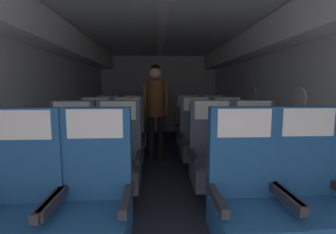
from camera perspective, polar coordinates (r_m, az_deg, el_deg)
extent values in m
cube|color=#2D3342|center=(3.59, -1.24, -13.47)|extent=(3.45, 7.08, 0.02)
cube|color=silver|center=(3.70, -27.40, 3.59)|extent=(0.08, 6.68, 2.15)
cube|color=silver|center=(3.78, 24.20, 3.82)|extent=(0.08, 6.68, 2.15)
cube|color=silver|center=(3.49, -1.34, 22.09)|extent=(3.33, 6.68, 0.06)
cube|color=#B6BBBB|center=(6.73, -2.14, 5.56)|extent=(3.33, 0.06, 2.15)
cube|color=white|center=(3.68, -25.16, 17.12)|extent=(0.33, 6.41, 0.36)
cube|color=white|center=(3.75, 21.98, 17.05)|extent=(0.33, 6.41, 0.36)
cube|color=white|center=(3.48, -1.34, 21.45)|extent=(0.12, 6.01, 0.02)
cylinder|color=white|center=(3.18, 28.99, 3.84)|extent=(0.01, 0.26, 0.26)
cylinder|color=white|center=(4.37, 19.71, 4.93)|extent=(0.01, 0.26, 0.26)
cylinder|color=white|center=(5.63, 14.46, 5.49)|extent=(0.01, 0.26, 0.26)
cube|color=navy|center=(1.92, -32.73, -22.41)|extent=(0.47, 0.50, 0.23)
cube|color=navy|center=(1.93, -30.55, -7.93)|extent=(0.47, 0.09, 0.66)
cube|color=#28282D|center=(1.73, -26.36, -17.77)|extent=(0.05, 0.42, 0.06)
cube|color=silver|center=(1.84, -31.68, -1.63)|extent=(0.38, 0.01, 0.20)
cube|color=navy|center=(1.77, -17.67, -24.20)|extent=(0.47, 0.50, 0.23)
cube|color=navy|center=(1.78, -16.51, -8.40)|extent=(0.47, 0.09, 0.66)
cube|color=#28282D|center=(1.64, -9.81, -18.68)|extent=(0.05, 0.42, 0.06)
cube|color=#28282D|center=(1.75, -25.49, -17.54)|extent=(0.05, 0.42, 0.06)
cube|color=silver|center=(1.69, -17.16, -1.59)|extent=(0.38, 0.01, 0.20)
cube|color=navy|center=(2.03, 32.07, -20.66)|extent=(0.47, 0.50, 0.23)
cube|color=navy|center=(2.04, 29.55, -7.07)|extent=(0.47, 0.09, 0.66)
cube|color=#28282D|center=(1.83, 26.44, -16.39)|extent=(0.05, 0.42, 0.06)
cube|color=silver|center=(1.96, 30.71, -1.11)|extent=(0.38, 0.01, 0.20)
cube|color=navy|center=(1.81, 18.96, -23.48)|extent=(0.47, 0.50, 0.23)
cube|color=navy|center=(1.82, 17.08, -8.09)|extent=(0.47, 0.09, 0.66)
cube|color=#28282D|center=(1.81, 26.18, -16.65)|extent=(0.05, 0.42, 0.06)
cube|color=#28282D|center=(1.65, 11.54, -18.43)|extent=(0.05, 0.42, 0.06)
cube|color=silver|center=(1.73, 17.90, -1.42)|extent=(0.38, 0.01, 0.20)
cube|color=#38383D|center=(2.80, -22.35, -17.45)|extent=(0.17, 0.18, 0.23)
cube|color=#4C5666|center=(2.72, -22.58, -13.10)|extent=(0.47, 0.50, 0.23)
cube|color=#4C5666|center=(2.79, -21.59, -3.07)|extent=(0.47, 0.09, 0.66)
cube|color=#28282D|center=(2.59, -18.00, -9.18)|extent=(0.05, 0.42, 0.06)
cube|color=#28282D|center=(2.74, -27.31, -8.73)|extent=(0.05, 0.42, 0.06)
cube|color=silver|center=(2.72, -22.13, 1.35)|extent=(0.38, 0.01, 0.20)
cube|color=#38383D|center=(2.69, -11.93, -18.09)|extent=(0.17, 0.18, 0.23)
cube|color=#4C5666|center=(2.60, -12.06, -13.59)|extent=(0.47, 0.50, 0.23)
cube|color=#4C5666|center=(2.68, -11.61, -3.11)|extent=(0.47, 0.09, 0.66)
cube|color=#28282D|center=(2.51, -7.00, -9.36)|extent=(0.05, 0.42, 0.06)
cube|color=#28282D|center=(2.58, -17.21, -9.16)|extent=(0.05, 0.42, 0.06)
cube|color=silver|center=(2.61, -11.89, 1.50)|extent=(0.38, 0.01, 0.20)
cube|color=#38383D|center=(2.87, 20.42, -16.72)|extent=(0.17, 0.18, 0.23)
cube|color=#4C5666|center=(2.79, 20.62, -12.46)|extent=(0.47, 0.50, 0.23)
cube|color=#4C5666|center=(2.87, 19.36, -2.73)|extent=(0.47, 0.09, 0.66)
cube|color=#28282D|center=(2.83, 25.06, -8.12)|extent=(0.05, 0.42, 0.06)
cube|color=#28282D|center=(2.65, 16.26, -8.74)|extent=(0.05, 0.42, 0.06)
cube|color=silver|center=(2.79, 19.92, 1.59)|extent=(0.38, 0.01, 0.20)
cube|color=#38383D|center=(2.73, 10.85, -17.65)|extent=(0.17, 0.18, 0.23)
cube|color=#4C5666|center=(2.65, 10.97, -13.20)|extent=(0.47, 0.50, 0.23)
cube|color=#4C5666|center=(2.73, 10.15, -2.91)|extent=(0.47, 0.09, 0.66)
cube|color=#28282D|center=(2.65, 15.90, -8.73)|extent=(0.05, 0.42, 0.06)
cube|color=#28282D|center=(2.54, 6.04, -9.17)|extent=(0.05, 0.42, 0.06)
cube|color=silver|center=(2.65, 10.49, 1.62)|extent=(0.38, 0.01, 0.20)
cube|color=#38383D|center=(3.67, -17.00, -11.30)|extent=(0.17, 0.18, 0.23)
cube|color=#4C5666|center=(3.61, -17.13, -7.89)|extent=(0.47, 0.50, 0.23)
cube|color=#4C5666|center=(3.72, -16.60, -0.46)|extent=(0.47, 0.09, 0.66)
cube|color=#28282D|center=(3.51, -13.65, -4.78)|extent=(0.05, 0.42, 0.06)
cube|color=#28282D|center=(3.63, -20.73, -4.68)|extent=(0.05, 0.42, 0.06)
cube|color=silver|center=(3.65, -16.90, 2.89)|extent=(0.38, 0.01, 0.20)
cube|color=#38383D|center=(3.59, -9.71, -11.51)|extent=(0.17, 0.18, 0.23)
cube|color=#4C5666|center=(3.53, -9.79, -8.03)|extent=(0.47, 0.50, 0.23)
cube|color=#4C5666|center=(3.64, -9.55, -0.42)|extent=(0.47, 0.09, 0.66)
cube|color=#28282D|center=(3.46, -6.11, -4.81)|extent=(0.05, 0.42, 0.06)
cube|color=#28282D|center=(3.51, -13.54, -4.78)|extent=(0.05, 0.42, 0.06)
cube|color=silver|center=(3.57, -9.71, 3.00)|extent=(0.38, 0.01, 0.20)
cube|color=#38383D|center=(3.70, 14.34, -11.06)|extent=(0.17, 0.18, 0.23)
cube|color=#4C5666|center=(3.64, 14.45, -7.68)|extent=(0.47, 0.50, 0.23)
cube|color=#4C5666|center=(3.75, 13.72, -0.31)|extent=(0.47, 0.09, 0.66)
cube|color=#28282D|center=(3.67, 17.94, -4.43)|extent=(0.05, 0.42, 0.06)
cube|color=#28282D|center=(3.53, 11.03, -4.65)|extent=(0.05, 0.42, 0.06)
cube|color=silver|center=(3.68, 14.04, 3.01)|extent=(0.38, 0.01, 0.20)
cube|color=#38383D|center=(3.61, 6.96, -11.33)|extent=(0.17, 0.18, 0.23)
cube|color=#4C5666|center=(3.55, 7.02, -7.88)|extent=(0.47, 0.50, 0.23)
cube|color=#4C5666|center=(3.67, 6.56, -0.32)|extent=(0.47, 0.09, 0.66)
cube|color=#28282D|center=(3.55, 10.68, -4.58)|extent=(0.05, 0.42, 0.06)
cube|color=#28282D|center=(3.47, 3.36, -4.74)|extent=(0.05, 0.42, 0.06)
cube|color=silver|center=(3.60, 6.74, 3.08)|extent=(0.38, 0.01, 0.20)
cube|color=#38383D|center=(4.55, -14.22, -7.65)|extent=(0.17, 0.18, 0.23)
cube|color=#4C5666|center=(4.50, -14.30, -4.87)|extent=(0.47, 0.50, 0.23)
cube|color=#4C5666|center=(4.63, -13.97, 1.04)|extent=(0.47, 0.09, 0.66)
cube|color=#28282D|center=(4.42, -11.50, -2.32)|extent=(0.05, 0.42, 0.06)
cube|color=#28282D|center=(4.51, -17.21, -2.31)|extent=(0.05, 0.42, 0.06)
cube|color=silver|center=(4.57, -14.17, 3.74)|extent=(0.38, 0.01, 0.20)
cube|color=#38383D|center=(4.49, -8.13, -7.69)|extent=(0.17, 0.18, 0.23)
cube|color=#4C5666|center=(4.44, -8.18, -4.87)|extent=(0.47, 0.50, 0.23)
cube|color=#4C5666|center=(4.58, -8.04, 1.11)|extent=(0.47, 0.09, 0.66)
cube|color=#28282D|center=(4.39, -5.27, -2.28)|extent=(0.05, 0.42, 0.06)
cube|color=#28282D|center=(4.43, -11.15, -2.29)|extent=(0.05, 0.42, 0.06)
cube|color=silver|center=(4.51, -8.14, 3.84)|extent=(0.38, 0.01, 0.20)
cube|color=#38383D|center=(4.61, 10.89, -7.36)|extent=(0.17, 0.18, 0.23)
cube|color=#4C5666|center=(4.56, 10.96, -4.61)|extent=(0.47, 0.50, 0.23)
cube|color=#4C5666|center=(4.69, 10.48, 1.21)|extent=(0.47, 0.09, 0.66)
cube|color=#28282D|center=(4.59, 13.77, -2.05)|extent=(0.05, 0.42, 0.06)
cube|color=#28282D|center=(4.48, 8.20, -2.14)|extent=(0.05, 0.42, 0.06)
cube|color=silver|center=(4.63, 10.68, 3.87)|extent=(0.38, 0.01, 0.20)
cube|color=#38383D|center=(4.51, 5.07, -7.60)|extent=(0.17, 0.18, 0.23)
cube|color=#4C5666|center=(4.46, 5.10, -4.79)|extent=(0.47, 0.50, 0.23)
cube|color=#4C5666|center=(4.59, 4.80, 1.17)|extent=(0.47, 0.09, 0.66)
cube|color=#28282D|center=(4.46, 8.02, -2.18)|extent=(0.05, 0.42, 0.06)
cube|color=#28282D|center=(4.39, 2.20, -2.24)|extent=(0.05, 0.42, 0.06)
cube|color=silver|center=(4.52, 4.91, 3.90)|extent=(0.38, 0.01, 0.20)
cylinder|color=black|center=(4.07, -4.07, -5.21)|extent=(0.11, 0.11, 0.77)
cylinder|color=black|center=(4.07, -1.81, -5.19)|extent=(0.11, 0.11, 0.77)
cylinder|color=brown|center=(3.99, -3.00, 4.51)|extent=(0.28, 0.28, 0.60)
cylinder|color=brown|center=(3.99, -5.59, 4.06)|extent=(0.07, 0.07, 0.51)
cylinder|color=brown|center=(3.99, -0.41, 4.09)|extent=(0.07, 0.07, 0.51)
sphere|color=tan|center=(3.99, -3.04, 10.58)|extent=(0.22, 0.22, 0.22)
sphere|color=black|center=(3.99, -3.05, 11.21)|extent=(0.19, 0.19, 0.19)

